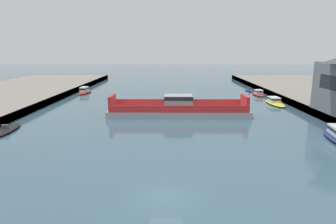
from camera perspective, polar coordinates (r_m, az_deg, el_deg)
ground_plane at (r=22.19m, az=-0.50°, el=-16.05°), size 400.00×400.00×0.00m
chain_ferry at (r=47.44m, az=2.02°, el=0.54°), size 22.37×6.03×3.34m
moored_boat_near_right at (r=71.82m, az=17.14°, el=3.49°), size 2.15×6.26×1.37m
moored_boat_mid_right at (r=74.69m, az=-15.90°, el=3.96°), size 2.56×7.12×1.65m
moored_boat_far_left at (r=43.55m, az=-29.07°, el=-3.10°), size 2.68×7.45×0.97m
moored_boat_upstream_a at (r=78.94m, az=15.55°, el=4.10°), size 1.91×5.64×0.92m
moored_boat_upstream_b at (r=61.16m, az=20.03°, el=1.90°), size 2.68×8.20×1.36m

